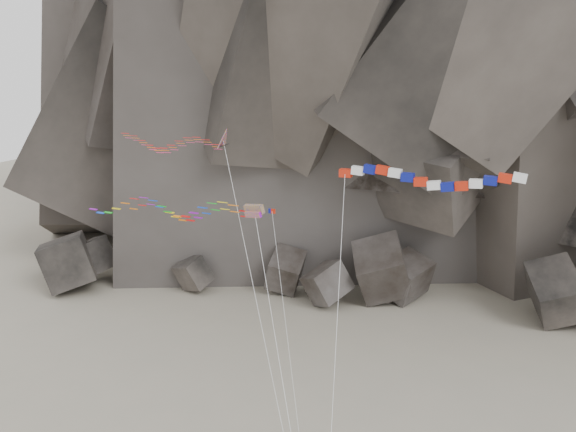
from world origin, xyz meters
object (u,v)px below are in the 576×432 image
(parafoil_kite, at_px, (162,207))
(pennant_kite, at_px, (282,294))
(banner_kite, at_px, (427,179))
(delta_kite, at_px, (167,142))

(parafoil_kite, height_order, pennant_kite, parafoil_kite)
(banner_kite, distance_m, parafoil_kite, 19.01)
(delta_kite, bearing_deg, banner_kite, -7.77)
(delta_kite, relative_size, banner_kite, 1.09)
(banner_kite, bearing_deg, parafoil_kite, -172.52)
(delta_kite, distance_m, parafoil_kite, 5.85)
(delta_kite, xyz_separation_m, pennant_kite, (11.75, -7.07, -8.57))
(banner_kite, relative_size, parafoil_kite, 0.90)
(delta_kite, height_order, pennant_kite, delta_kite)
(parafoil_kite, relative_size, pennant_kite, 1.31)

